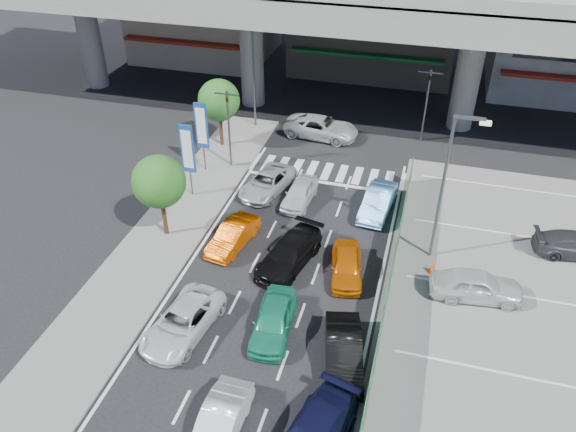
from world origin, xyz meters
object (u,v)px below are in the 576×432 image
(tree_far, at_px, (219,100))
(taxi_orange_left, at_px, (233,236))
(sedan_black_mid, at_px, (289,253))
(crossing_wagon_silver, at_px, (321,127))
(hatch_white_back_mid, at_px, (219,425))
(sedan_white_mid_left, at_px, (183,322))
(traffic_light_right, at_px, (429,88))
(taxi_teal_mid, at_px, (273,320))
(street_lamp_left, at_px, (256,64))
(traffic_light_left, at_px, (228,111))
(street_lamp_right, at_px, (448,178))
(wagon_silver_front_left, at_px, (267,183))
(traffic_cone, at_px, (432,267))
(kei_truck_front_right, at_px, (378,202))
(sedan_white_front_mid, at_px, (300,193))
(signboard_near, at_px, (188,151))
(parked_sedan_white, at_px, (477,285))
(tree_near, at_px, (159,182))
(signboard_far, at_px, (202,128))
(taxi_orange_right, at_px, (347,265))

(tree_far, xyz_separation_m, taxi_orange_left, (4.65, -10.41, -2.75))
(sedan_black_mid, xyz_separation_m, crossing_wagon_silver, (-1.58, 14.30, 0.04))
(hatch_white_back_mid, bearing_deg, sedan_white_mid_left, 128.73)
(traffic_light_right, bearing_deg, taxi_teal_mid, -103.36)
(sedan_white_mid_left, bearing_deg, street_lamp_left, 107.29)
(traffic_light_left, height_order, traffic_light_right, same)
(street_lamp_right, xyz_separation_m, crossing_wagon_silver, (-8.64, 11.68, -4.04))
(sedan_white_mid_left, bearing_deg, wagon_silver_front_left, 97.78)
(sedan_white_mid_left, bearing_deg, sedan_black_mid, 69.04)
(traffic_light_left, height_order, street_lamp_right, street_lamp_right)
(hatch_white_back_mid, height_order, sedan_white_mid_left, hatch_white_back_mid)
(traffic_light_left, distance_m, traffic_cone, 15.67)
(kei_truck_front_right, bearing_deg, taxi_teal_mid, -100.69)
(sedan_white_mid_left, bearing_deg, hatch_white_back_mid, -43.88)
(traffic_light_left, distance_m, wagon_silver_front_left, 5.15)
(sedan_white_mid_left, distance_m, sedan_black_mid, 6.60)
(sedan_black_mid, bearing_deg, sedan_white_front_mid, 112.72)
(signboard_near, height_order, parked_sedan_white, signboard_near)
(taxi_teal_mid, bearing_deg, traffic_cone, 37.56)
(street_lamp_right, bearing_deg, traffic_cone, -90.55)
(tree_near, height_order, sedan_white_front_mid, tree_near)
(traffic_light_right, bearing_deg, tree_far, -161.31)
(traffic_light_left, height_order, kei_truck_front_right, traffic_light_left)
(signboard_near, height_order, kei_truck_front_right, signboard_near)
(traffic_light_left, distance_m, sedan_white_front_mid, 6.98)
(taxi_orange_left, bearing_deg, signboard_near, 146.16)
(sedan_white_mid_left, height_order, taxi_teal_mid, taxi_teal_mid)
(street_lamp_right, height_order, tree_near, street_lamp_right)
(taxi_teal_mid, bearing_deg, sedan_white_mid_left, -168.41)
(hatch_white_back_mid, xyz_separation_m, wagon_silver_front_left, (-3.29, 16.46, -0.03))
(tree_far, bearing_deg, sedan_white_mid_left, -74.46)
(traffic_light_right, xyz_separation_m, signboard_far, (-13.10, -8.01, -0.87))
(tree_near, relative_size, traffic_cone, 6.79)
(street_lamp_right, relative_size, tree_far, 1.67)
(taxi_orange_left, relative_size, kei_truck_front_right, 0.92)
(traffic_light_right, distance_m, tree_far, 14.05)
(signboard_near, height_order, crossing_wagon_silver, signboard_near)
(hatch_white_back_mid, distance_m, kei_truck_front_right, 16.43)
(hatch_white_back_mid, height_order, wagon_silver_front_left, hatch_white_back_mid)
(hatch_white_back_mid, relative_size, sedan_white_mid_left, 0.86)
(street_lamp_left, distance_m, tree_far, 4.04)
(wagon_silver_front_left, distance_m, crossing_wagon_silver, 8.12)
(traffic_light_left, xyz_separation_m, street_lamp_right, (13.37, -6.00, 0.83))
(tree_near, relative_size, sedan_white_front_mid, 1.30)
(traffic_light_left, relative_size, hatch_white_back_mid, 1.32)
(traffic_light_left, relative_size, street_lamp_left, 0.65)
(sedan_black_mid, distance_m, sedan_white_front_mid, 5.74)
(sedan_white_mid_left, height_order, sedan_white_front_mid, sedan_white_mid_left)
(street_lamp_right, distance_m, taxi_orange_right, 6.41)
(sedan_white_mid_left, xyz_separation_m, crossing_wagon_silver, (1.64, 20.05, 0.09))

